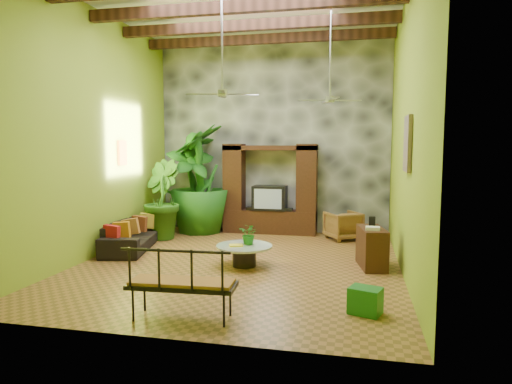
% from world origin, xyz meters
% --- Properties ---
extents(ground, '(7.00, 7.00, 0.00)m').
position_xyz_m(ground, '(0.00, 0.00, 0.00)').
color(ground, brown).
rests_on(ground, ground).
extents(back_wall, '(6.00, 0.02, 5.00)m').
position_xyz_m(back_wall, '(0.00, 3.50, 2.50)').
color(back_wall, '#8FAD27').
rests_on(back_wall, ground).
extents(left_wall, '(0.02, 7.00, 5.00)m').
position_xyz_m(left_wall, '(-3.00, 0.00, 2.50)').
color(left_wall, '#8FAD27').
rests_on(left_wall, ground).
extents(right_wall, '(0.02, 7.00, 5.00)m').
position_xyz_m(right_wall, '(3.00, 0.00, 2.50)').
color(right_wall, '#8FAD27').
rests_on(right_wall, ground).
extents(stone_accent_wall, '(5.98, 0.10, 4.98)m').
position_xyz_m(stone_accent_wall, '(0.00, 3.44, 2.50)').
color(stone_accent_wall, '#313338').
rests_on(stone_accent_wall, ground).
extents(ceiling_beams, '(5.95, 5.36, 0.22)m').
position_xyz_m(ceiling_beams, '(0.00, 0.00, 4.78)').
color(ceiling_beams, '#3A1D12').
rests_on(ceiling_beams, ceiling).
extents(entertainment_center, '(2.40, 0.55, 2.30)m').
position_xyz_m(entertainment_center, '(0.00, 3.14, 0.97)').
color(entertainment_center, black).
rests_on(entertainment_center, ground).
extents(ceiling_fan_front, '(1.28, 1.28, 1.86)m').
position_xyz_m(ceiling_fan_front, '(-0.20, -0.40, 3.40)').
color(ceiling_fan_front, '#A9A8AD').
rests_on(ceiling_fan_front, ceiling).
extents(ceiling_fan_back, '(1.28, 1.28, 1.86)m').
position_xyz_m(ceiling_fan_back, '(1.60, 1.20, 3.40)').
color(ceiling_fan_back, '#A9A8AD').
rests_on(ceiling_fan_back, ceiling).
extents(wall_art_mask, '(0.06, 0.32, 0.55)m').
position_xyz_m(wall_art_mask, '(-2.96, 1.00, 2.10)').
color(wall_art_mask, gold).
rests_on(wall_art_mask, left_wall).
extents(wall_art_painting, '(0.06, 0.70, 0.90)m').
position_xyz_m(wall_art_painting, '(2.96, -0.60, 2.30)').
color(wall_art_painting, '#215679').
rests_on(wall_art_painting, right_wall).
extents(sofa, '(1.25, 2.23, 0.61)m').
position_xyz_m(sofa, '(-2.62, 0.66, 0.31)').
color(sofa, black).
rests_on(sofa, ground).
extents(wicker_armchair, '(1.01, 1.02, 0.68)m').
position_xyz_m(wicker_armchair, '(1.88, 2.71, 0.34)').
color(wicker_armchair, olive).
rests_on(wicker_armchair, ground).
extents(tall_plant_a, '(1.52, 1.43, 2.39)m').
position_xyz_m(tall_plant_a, '(-1.97, 2.72, 1.19)').
color(tall_plant_a, '#1C5A17').
rests_on(tall_plant_a, ground).
extents(tall_plant_b, '(1.34, 1.36, 1.93)m').
position_xyz_m(tall_plant_b, '(-2.48, 1.90, 0.96)').
color(tall_plant_b, '#265717').
rests_on(tall_plant_b, ground).
extents(tall_plant_c, '(1.56, 1.56, 2.78)m').
position_xyz_m(tall_plant_c, '(-1.81, 2.86, 1.39)').
color(tall_plant_c, '#1F5F19').
rests_on(tall_plant_c, ground).
extents(coffee_table, '(1.06, 1.06, 0.40)m').
position_xyz_m(coffee_table, '(0.13, -0.15, 0.26)').
color(coffee_table, black).
rests_on(coffee_table, ground).
extents(centerpiece_plant, '(0.44, 0.40, 0.40)m').
position_xyz_m(centerpiece_plant, '(0.21, -0.06, 0.60)').
color(centerpiece_plant, '#1C6B1C').
rests_on(centerpiece_plant, coffee_table).
extents(yellow_tray, '(0.30, 0.26, 0.03)m').
position_xyz_m(yellow_tray, '(0.00, -0.25, 0.41)').
color(yellow_tray, yellow).
rests_on(yellow_tray, coffee_table).
extents(iron_bench, '(1.45, 0.60, 0.57)m').
position_xyz_m(iron_bench, '(-0.03, -2.94, 0.54)').
color(iron_bench, black).
rests_on(iron_bench, ground).
extents(side_console, '(0.58, 0.99, 0.74)m').
position_xyz_m(side_console, '(2.48, 0.28, 0.37)').
color(side_console, '#372411').
rests_on(side_console, ground).
extents(green_bin, '(0.49, 0.43, 0.36)m').
position_xyz_m(green_bin, '(2.32, -2.16, 0.18)').
color(green_bin, '#1C6C31').
rests_on(green_bin, ground).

